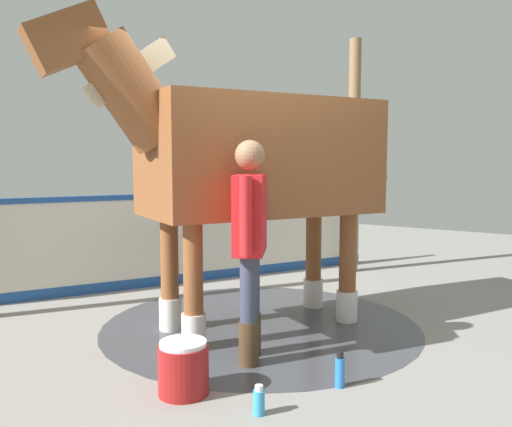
{
  "coord_description": "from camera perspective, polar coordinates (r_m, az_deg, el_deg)",
  "views": [
    {
      "loc": [
        -3.92,
        -2.71,
        1.54
      ],
      "look_at": [
        -0.23,
        -0.27,
        1.09
      ],
      "focal_mm": 37.57,
      "sensor_mm": 36.0,
      "label": 1
    }
  ],
  "objects": [
    {
      "name": "bottle_shampoo",
      "position": [
        3.42,
        0.31,
        -19.35
      ],
      "size": [
        0.07,
        0.07,
        0.18
      ],
      "color": "#3399CC",
      "rests_on": "ground"
    },
    {
      "name": "handler",
      "position": [
        4.03,
        -0.64,
        -2.3
      ],
      "size": [
        0.61,
        0.42,
        1.68
      ],
      "rotation": [
        0.0,
        0.0,
        5.21
      ],
      "color": "#47331E",
      "rests_on": "ground"
    },
    {
      "name": "roof_post_far",
      "position": [
        7.39,
        10.34,
        5.91
      ],
      "size": [
        0.16,
        0.16,
        3.13
      ],
      "primitive_type": "cylinder",
      "color": "olive",
      "rests_on": "ground"
    },
    {
      "name": "horse",
      "position": [
        4.79,
        -0.71,
        5.9
      ],
      "size": [
        3.14,
        1.98,
        2.7
      ],
      "rotation": [
        0.0,
        0.0,
        2.65
      ],
      "color": "brown",
      "rests_on": "ground"
    },
    {
      "name": "bottle_spray",
      "position": [
        3.81,
        8.92,
        -16.21
      ],
      "size": [
        0.07,
        0.07,
        0.25
      ],
      "color": "blue",
      "rests_on": "ground"
    },
    {
      "name": "ground_plane",
      "position": [
        5.01,
        -1.18,
        -12.21
      ],
      "size": [
        16.0,
        16.0,
        0.02
      ],
      "primitive_type": "cube",
      "color": "gray"
    },
    {
      "name": "wet_patch",
      "position": [
        5.09,
        0.52,
        -11.77
      ],
      "size": [
        2.93,
        2.93,
        0.0
      ],
      "primitive_type": "cylinder",
      "color": "#42444C",
      "rests_on": "ground"
    },
    {
      "name": "barrier_wall",
      "position": [
        6.72,
        -7.72,
        -2.95
      ],
      "size": [
        4.91,
        2.65,
        1.13
      ],
      "color": "silver",
      "rests_on": "ground"
    },
    {
      "name": "wash_bucket",
      "position": [
        3.68,
        -7.74,
        -15.97
      ],
      "size": [
        0.34,
        0.34,
        0.36
      ],
      "color": "maroon",
      "rests_on": "ground"
    }
  ]
}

